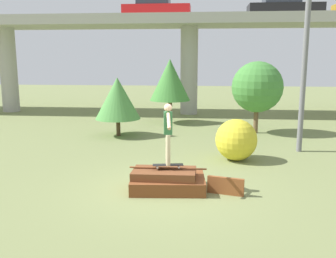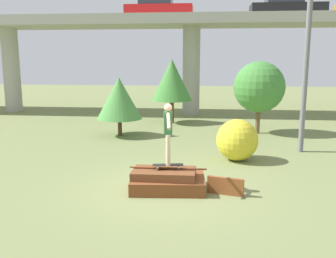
% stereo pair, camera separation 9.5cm
% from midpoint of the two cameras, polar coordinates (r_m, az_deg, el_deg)
% --- Properties ---
extents(ground_plane, '(80.00, 80.00, 0.00)m').
position_cam_midpoint_polar(ground_plane, '(10.45, 0.24, -9.18)').
color(ground_plane, olive).
extents(scrap_pile, '(2.11, 1.49, 0.63)m').
position_cam_midpoint_polar(scrap_pile, '(10.35, 0.09, -7.87)').
color(scrap_pile, brown).
rests_on(scrap_pile, ground_plane).
extents(scrap_plank_loose, '(0.96, 0.34, 0.47)m').
position_cam_midpoint_polar(scrap_plank_loose, '(10.12, 9.02, -8.59)').
color(scrap_plank_loose, brown).
rests_on(scrap_plank_loose, ground_plane).
extents(skateboard, '(0.85, 0.33, 0.09)m').
position_cam_midpoint_polar(skateboard, '(10.21, 0.27, -5.51)').
color(skateboard, black).
rests_on(skateboard, scrap_pile).
extents(skater, '(0.27, 1.27, 1.66)m').
position_cam_midpoint_polar(skater, '(9.98, 0.27, -0.08)').
color(skater, '#C6B78E').
rests_on(skater, skateboard).
extents(highway_overpass, '(44.00, 4.29, 6.15)m').
position_cam_midpoint_polar(highway_overpass, '(24.32, 3.75, 14.99)').
color(highway_overpass, '#A8A59E').
rests_on(highway_overpass, ground_plane).
extents(car_on_overpass_left, '(4.27, 1.74, 1.29)m').
position_cam_midpoint_polar(car_on_overpass_left, '(25.05, -1.37, 17.86)').
color(car_on_overpass_left, red).
rests_on(car_on_overpass_left, highway_overpass).
extents(car_on_overpass_mid, '(4.48, 1.85, 1.42)m').
position_cam_midpoint_polar(car_on_overpass_mid, '(25.50, 17.67, 17.36)').
color(car_on_overpass_mid, black).
rests_on(car_on_overpass_mid, highway_overpass).
extents(utility_pole, '(1.30, 0.20, 7.30)m').
position_cam_midpoint_polar(utility_pole, '(15.02, 20.58, 10.87)').
color(utility_pole, slate).
rests_on(utility_pole, ground_plane).
extents(tree_behind_left, '(2.42, 2.42, 3.44)m').
position_cam_midpoint_polar(tree_behind_left, '(18.34, 13.86, 6.21)').
color(tree_behind_left, brown).
rests_on(tree_behind_left, ground_plane).
extents(tree_behind_right, '(2.23, 2.23, 3.54)m').
position_cam_midpoint_polar(tree_behind_right, '(20.73, 0.72, 7.48)').
color(tree_behind_right, brown).
rests_on(tree_behind_right, ground_plane).
extents(tree_mid_back, '(2.08, 2.08, 2.72)m').
position_cam_midpoint_polar(tree_mid_back, '(17.40, -7.29, 4.67)').
color(tree_mid_back, '#4C3823').
rests_on(tree_mid_back, ground_plane).
extents(bush_yellow_flowering, '(1.47, 1.47, 1.47)m').
position_cam_midpoint_polar(bush_yellow_flowering, '(13.38, 10.70, -1.65)').
color(bush_yellow_flowering, gold).
rests_on(bush_yellow_flowering, ground_plane).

